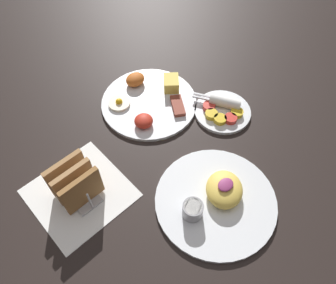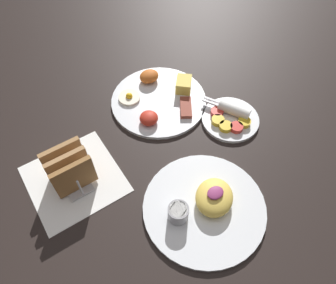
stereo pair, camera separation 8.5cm
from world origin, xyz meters
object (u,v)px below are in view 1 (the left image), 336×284
at_px(plate_breakfast, 149,100).
at_px(plate_foreground, 216,198).
at_px(plate_condiments, 223,110).
at_px(toast_rack, 75,183).

xyz_separation_m(plate_breakfast, plate_foreground, (-0.09, -0.35, 0.00)).
height_order(plate_condiments, plate_foreground, plate_foreground).
relative_size(plate_condiments, plate_foreground, 0.61).
relative_size(plate_condiments, toast_rack, 1.54).
distance_m(plate_breakfast, plate_foreground, 0.36).
relative_size(plate_breakfast, toast_rack, 2.42).
height_order(plate_breakfast, toast_rack, toast_rack).
xyz_separation_m(plate_breakfast, plate_condiments, (0.13, -0.18, 0.00)).
bearing_deg(toast_rack, plate_condiments, -8.26).
distance_m(plate_breakfast, plate_condiments, 0.22).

